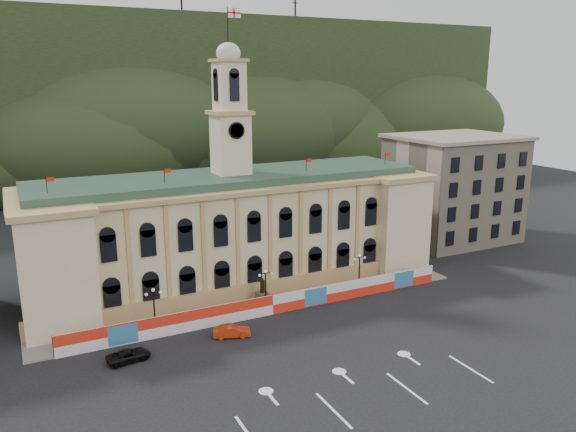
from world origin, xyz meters
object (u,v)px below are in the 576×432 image
red_sedan (232,331)px  statue (263,297)px  lamp_center (266,285)px  black_suv (129,356)px

red_sedan → statue: bearing=-27.8°
statue → lamp_center: lamp_center is taller
lamp_center → red_sedan: (-6.74, -5.54, -2.39)m
statue → red_sedan: statue is taller
lamp_center → red_sedan: lamp_center is taller
lamp_center → black_suv: bearing=-161.8°
lamp_center → statue: bearing=90.0°
statue → lamp_center: (0.00, -1.00, 1.89)m
lamp_center → black_suv: 19.32m
lamp_center → black_suv: size_ratio=1.10×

